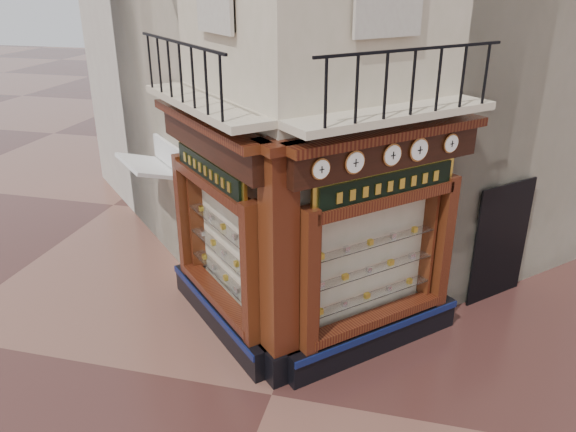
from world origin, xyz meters
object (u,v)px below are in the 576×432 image
(clock_c, at_px, (392,155))
(signboard_left, at_px, (209,170))
(clock_a, at_px, (320,169))
(awning, at_px, (159,269))
(clock_d, at_px, (419,150))
(clock_e, at_px, (451,143))
(signboard_right, at_px, (387,185))
(corner_pilaster, at_px, (279,271))
(clock_b, at_px, (354,162))

(clock_c, height_order, signboard_left, clock_c)
(clock_a, bearing_deg, clock_c, -0.00)
(awning, height_order, signboard_left, signboard_left)
(clock_a, height_order, clock_d, clock_d)
(clock_e, height_order, signboard_right, clock_e)
(clock_d, xyz_separation_m, awning, (-5.44, 1.59, -3.62))
(corner_pilaster, distance_m, awning, 4.97)
(corner_pilaster, relative_size, awning, 2.49)
(awning, bearing_deg, clock_a, -169.51)
(clock_a, xyz_separation_m, signboard_left, (-2.06, 1.02, -0.52))
(awning, relative_size, signboard_left, 0.84)
(clock_c, xyz_separation_m, signboard_left, (-2.96, 0.12, -0.52))
(clock_d, bearing_deg, clock_a, -180.00)
(corner_pilaster, relative_size, signboard_left, 2.10)
(clock_d, distance_m, signboard_right, 0.71)
(clock_b, relative_size, clock_e, 1.11)
(awning, bearing_deg, signboard_right, -155.16)
(corner_pilaster, distance_m, clock_b, 2.00)
(clock_b, xyz_separation_m, clock_e, (1.34, 1.34, 0.00))
(corner_pilaster, height_order, signboard_right, corner_pilaster)
(clock_d, bearing_deg, clock_e, -0.00)
(corner_pilaster, height_order, signboard_left, corner_pilaster)
(clock_b, height_order, clock_d, clock_d)
(clock_b, bearing_deg, clock_c, 0.00)
(clock_e, distance_m, signboard_left, 3.92)
(clock_c, distance_m, clock_e, 1.21)
(corner_pilaster, distance_m, clock_c, 2.42)
(clock_b, relative_size, signboard_left, 0.18)
(corner_pilaster, xyz_separation_m, signboard_left, (-1.46, 1.01, 1.15))
(corner_pilaster, distance_m, signboard_right, 2.12)
(signboard_left, bearing_deg, clock_d, -130.62)
(clock_c, bearing_deg, clock_a, 180.00)
(clock_a, xyz_separation_m, awning, (-4.17, 2.86, -3.62))
(clock_a, distance_m, clock_e, 2.48)
(corner_pilaster, xyz_separation_m, awning, (-3.57, 2.86, -1.95))
(signboard_left, bearing_deg, signboard_right, -135.00)
(clock_a, height_order, signboard_right, clock_a)
(clock_e, height_order, signboard_left, clock_e)
(awning, distance_m, signboard_left, 4.18)
(clock_d, relative_size, signboard_left, 0.20)
(clock_b, xyz_separation_m, clock_d, (0.86, 0.86, 0.00))
(corner_pilaster, distance_m, clock_e, 3.37)
(signboard_right, bearing_deg, signboard_left, 135.00)
(clock_a, distance_m, clock_c, 1.27)
(clock_a, height_order, signboard_left, clock_a)
(corner_pilaster, height_order, awning, corner_pilaster)
(clock_a, bearing_deg, signboard_right, 4.75)
(clock_e, bearing_deg, clock_b, -180.00)
(corner_pilaster, distance_m, clock_d, 2.81)
(corner_pilaster, relative_size, clock_d, 10.63)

